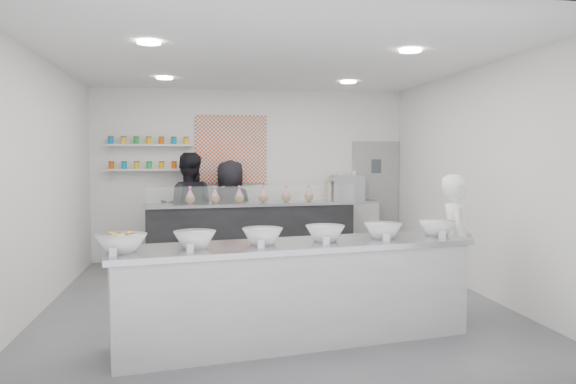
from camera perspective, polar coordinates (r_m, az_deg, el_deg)
The scene contains 26 objects.
floor at distance 7.24m, azimuth -1.56°, elevation -10.94°, with size 6.00×6.00×0.00m, color #515156.
ceiling at distance 7.11m, azimuth -1.61°, elevation 13.16°, with size 6.00×6.00×0.00m, color white.
back_wall at distance 10.00m, azimuth -3.79°, elevation 1.75°, with size 5.50×5.50×0.00m, color white.
left_wall at distance 7.20m, azimuth -23.83°, elevation 0.77°, with size 6.00×6.00×0.00m, color white.
right_wall at distance 7.86m, azimuth 18.72°, elevation 1.09°, with size 6.00×6.00×0.00m, color white.
back_door at distance 10.46m, azimuth 8.88°, elevation -0.68°, with size 0.88×0.04×2.10m, color gray.
pattern_panel at distance 9.95m, azimuth -5.81°, elevation 4.32°, with size 1.25×0.03×1.20m, color #C6411B.
jar_shelf_lower at distance 9.90m, azimuth -13.90°, elevation 2.21°, with size 1.45×0.22×0.04m, color silver.
jar_shelf_upper at distance 9.90m, azimuth -13.93°, elevation 4.64°, with size 1.45×0.22×0.04m, color silver.
preserve_jars at distance 9.87m, azimuth -13.93°, elevation 3.84°, with size 1.45×0.10×0.56m, color #EF5606, non-canonical shape.
downlight_0 at distance 6.09m, azimuth -13.95°, elevation 14.51°, with size 0.24×0.24×0.02m, color white.
downlight_1 at distance 6.49m, azimuth 12.32°, elevation 13.84°, with size 0.24×0.24×0.02m, color white.
downlight_2 at distance 8.65m, azimuth -12.43°, elevation 11.22°, with size 0.24×0.24×0.02m, color white.
downlight_3 at distance 8.94m, azimuth 6.15°, elevation 11.03°, with size 0.24×0.24×0.02m, color white.
prep_counter at distance 5.60m, azimuth 0.66°, elevation -10.12°, with size 3.58×0.81×0.98m, color #A9A8A4.
back_bar at distance 9.34m, azimuth -3.74°, elevation -4.33°, with size 3.44×0.63×1.07m, color black.
sneeze_guard at distance 8.98m, azimuth -3.36°, elevation -0.29°, with size 3.39×0.01×0.29m, color white.
espresso_ledge at distance 10.12m, azimuth 5.13°, elevation -3.80°, with size 1.40×0.45×1.04m, color #A9A8A4.
espresso_machine at distance 10.09m, azimuth 6.00°, elevation 0.37°, with size 0.56×0.39×0.43m, color #93969E.
cup_stacks at distance 10.03m, azimuth 4.46°, elevation 0.13°, with size 0.24×0.24×0.35m, color tan, non-canonical shape.
prep_bowls at distance 5.49m, azimuth 0.66°, elevation -4.36°, with size 3.64×0.49×0.16m, color white, non-canonical shape.
label_cards at distance 4.99m, azimuth 0.61°, elevation -5.67°, with size 3.31×0.04×0.07m, color white, non-canonical shape.
cookie_bags at distance 9.27m, azimuth -3.76°, elevation -0.22°, with size 2.16×0.16×0.28m, color pink, non-canonical shape.
woman_prep at distance 6.70m, azimuth 16.74°, elevation -5.21°, with size 0.59×0.39×1.62m, color white.
staff_left at distance 9.50m, azimuth -10.13°, elevation -1.74°, with size 0.92×0.72×1.89m, color black.
staff_right at distance 9.61m, azimuth -5.87°, elevation -2.01°, with size 0.86×0.56×1.77m, color black.
Camera 1 is at (-0.90, -6.96, 1.81)m, focal length 35.00 mm.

